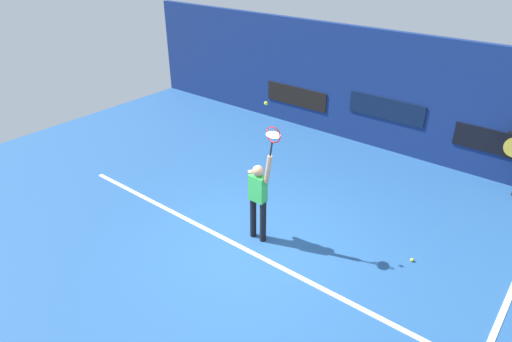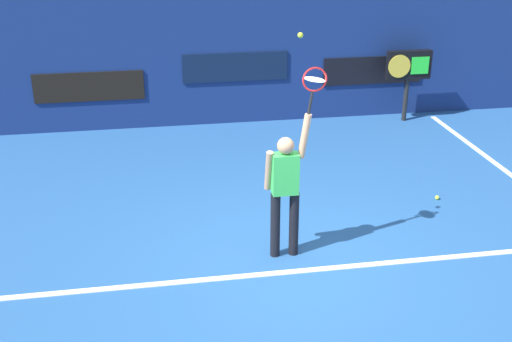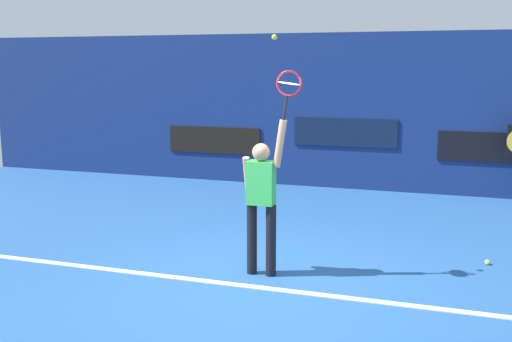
{
  "view_description": "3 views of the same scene",
  "coord_description": "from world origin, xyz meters",
  "px_view_note": "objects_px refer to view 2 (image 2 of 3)",
  "views": [
    {
      "loc": [
        4.52,
        -5.63,
        5.66
      ],
      "look_at": [
        -0.37,
        0.5,
        1.39
      ],
      "focal_mm": 31.44,
      "sensor_mm": 36.0,
      "label": 1
    },
    {
      "loc": [
        -1.77,
        -7.12,
        4.46
      ],
      "look_at": [
        -0.43,
        0.73,
        1.06
      ],
      "focal_mm": 44.87,
      "sensor_mm": 36.0,
      "label": 2
    },
    {
      "loc": [
        2.0,
        -6.58,
        2.65
      ],
      "look_at": [
        -0.46,
        1.06,
        1.19
      ],
      "focal_mm": 41.23,
      "sensor_mm": 36.0,
      "label": 3
    }
  ],
  "objects_px": {
    "tennis_racket": "(314,82)",
    "spare_ball": "(437,198)",
    "tennis_ball": "(300,35)",
    "scoreboard_clock": "(408,68)",
    "tennis_player": "(285,187)"
  },
  "relations": [
    {
      "from": "tennis_ball",
      "to": "scoreboard_clock",
      "type": "bearing_deg",
      "value": 54.89
    },
    {
      "from": "tennis_racket",
      "to": "spare_ball",
      "type": "height_order",
      "value": "tennis_racket"
    },
    {
      "from": "tennis_player",
      "to": "spare_ball",
      "type": "height_order",
      "value": "tennis_player"
    },
    {
      "from": "scoreboard_clock",
      "to": "tennis_racket",
      "type": "bearing_deg",
      "value": -123.59
    },
    {
      "from": "tennis_player",
      "to": "scoreboard_clock",
      "type": "height_order",
      "value": "tennis_player"
    },
    {
      "from": "tennis_ball",
      "to": "scoreboard_clock",
      "type": "xyz_separation_m",
      "value": [
        3.6,
        5.12,
        -1.8
      ]
    },
    {
      "from": "tennis_ball",
      "to": "scoreboard_clock",
      "type": "relative_size",
      "value": 0.04
    },
    {
      "from": "tennis_racket",
      "to": "spare_ball",
      "type": "relative_size",
      "value": 9.13
    },
    {
      "from": "scoreboard_clock",
      "to": "spare_ball",
      "type": "bearing_deg",
      "value": -104.01
    },
    {
      "from": "scoreboard_clock",
      "to": "tennis_player",
      "type": "bearing_deg",
      "value": -126.15
    },
    {
      "from": "spare_ball",
      "to": "tennis_player",
      "type": "bearing_deg",
      "value": -155.58
    },
    {
      "from": "tennis_player",
      "to": "tennis_ball",
      "type": "relative_size",
      "value": 29.27
    },
    {
      "from": "tennis_racket",
      "to": "scoreboard_clock",
      "type": "distance_m",
      "value": 6.29
    },
    {
      "from": "tennis_racket",
      "to": "scoreboard_clock",
      "type": "height_order",
      "value": "tennis_racket"
    },
    {
      "from": "tennis_ball",
      "to": "scoreboard_clock",
      "type": "distance_m",
      "value": 6.51
    }
  ]
}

